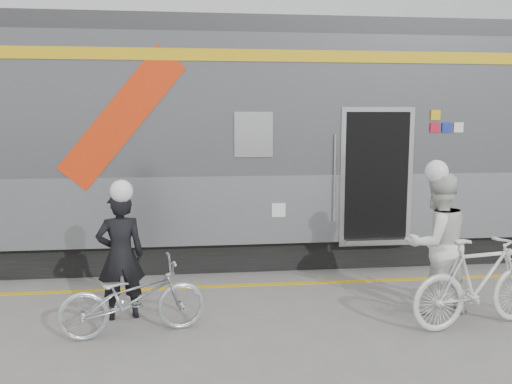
{
  "coord_description": "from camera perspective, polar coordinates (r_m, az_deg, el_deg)",
  "views": [
    {
      "loc": [
        -1.45,
        -5.7,
        2.53
      ],
      "look_at": [
        -0.58,
        1.6,
        1.5
      ],
      "focal_mm": 38.0,
      "sensor_mm": 36.0,
      "label": 1
    }
  ],
  "objects": [
    {
      "name": "ground",
      "position": [
        6.4,
        7.12,
        -15.37
      ],
      "size": [
        90.0,
        90.0,
        0.0
      ],
      "primitive_type": "plane",
      "color": "slate",
      "rests_on": "ground"
    },
    {
      "name": "train",
      "position": [
        9.94,
        -2.36,
        5.22
      ],
      "size": [
        24.0,
        3.17,
        4.1
      ],
      "color": "black",
      "rests_on": "ground"
    },
    {
      "name": "safety_strip",
      "position": [
        8.37,
        3.55,
        -9.6
      ],
      "size": [
        24.0,
        0.12,
        0.01
      ],
      "primitive_type": "cube",
      "color": "gold",
      "rests_on": "ground"
    },
    {
      "name": "man",
      "position": [
        7.0,
        -14.06,
        -6.53
      ],
      "size": [
        0.65,
        0.5,
        1.61
      ],
      "primitive_type": "imported",
      "rotation": [
        0.0,
        0.0,
        3.35
      ],
      "color": "black",
      "rests_on": "ground"
    },
    {
      "name": "bicycle_left",
      "position": [
        6.56,
        -12.8,
        -10.79
      ],
      "size": [
        1.77,
        0.92,
        0.89
      ],
      "primitive_type": "imported",
      "rotation": [
        0.0,
        0.0,
        1.78
      ],
      "color": "#B9BCC1",
      "rests_on": "ground"
    },
    {
      "name": "woman",
      "position": [
        7.36,
        18.47,
        -5.16
      ],
      "size": [
        1.0,
        0.84,
        1.82
      ],
      "primitive_type": "imported",
      "rotation": [
        0.0,
        0.0,
        3.33
      ],
      "color": "silver",
      "rests_on": "ground"
    },
    {
      "name": "bicycle_right",
      "position": [
        7.11,
        22.46,
        -8.8
      ],
      "size": [
        1.9,
        0.85,
        1.1
      ],
      "primitive_type": "imported",
      "rotation": [
        0.0,
        0.0,
        1.76
      ],
      "color": "silver",
      "rests_on": "ground"
    },
    {
      "name": "helmet_man",
      "position": [
        6.83,
        -14.33,
        1.18
      ],
      "size": [
        0.28,
        0.28,
        0.28
      ],
      "primitive_type": "sphere",
      "color": "white",
      "rests_on": "man"
    },
    {
      "name": "helmet_woman",
      "position": [
        7.2,
        18.84,
        3.06
      ],
      "size": [
        0.29,
        0.29,
        0.29
      ],
      "primitive_type": "sphere",
      "color": "white",
      "rests_on": "woman"
    }
  ]
}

